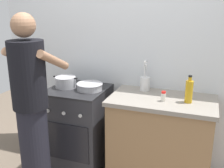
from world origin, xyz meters
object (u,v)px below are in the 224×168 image
utensil_crock (145,82)px  person (32,111)px  oil_bottle (189,91)px  mixing_bowl (90,86)px  pot (66,82)px  stove_range (79,127)px  spice_bottle (163,96)px

utensil_crock → person: (-0.82, -0.80, -0.13)m
utensil_crock → oil_bottle: (0.45, -0.21, 0.02)m
mixing_bowl → oil_bottle: (1.00, -0.03, 0.07)m
utensil_crock → pot: bearing=-166.9°
mixing_bowl → utensil_crock: 0.58m
oil_bottle → stove_range: bearing=178.7°
person → spice_bottle: bearing=27.2°
stove_range → spice_bottle: (0.92, -0.07, 0.50)m
mixing_bowl → person: bearing=-114.2°
mixing_bowl → spice_bottle: 0.78m
utensil_crock → spice_bottle: (0.24, -0.26, -0.04)m
stove_range → spice_bottle: size_ratio=9.50×
utensil_crock → oil_bottle: size_ratio=1.26×
person → stove_range: bearing=77.5°
utensil_crock → oil_bottle: bearing=-25.3°
utensil_crock → spice_bottle: size_ratio=3.41×
mixing_bowl → utensil_crock: bearing=18.9°
pot → spice_bottle: size_ratio=3.02×
oil_bottle → person: bearing=-155.3°
pot → utensil_crock: (0.82, 0.19, 0.03)m
mixing_bowl → pot: bearing=-178.8°
mixing_bowl → utensil_crock: (0.54, 0.19, 0.05)m
stove_range → person: size_ratio=0.53×
stove_range → mixing_bowl: size_ratio=3.27×
pot → stove_range: bearing=1.2°
pot → mixing_bowl: 0.28m
pot → person: size_ratio=0.17×
spice_bottle → oil_bottle: size_ratio=0.37×
person → oil_bottle: bearing=24.7°
utensil_crock → person: size_ratio=0.19×
utensil_crock → oil_bottle: 0.50m
pot → spice_bottle: (1.06, -0.07, -0.01)m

